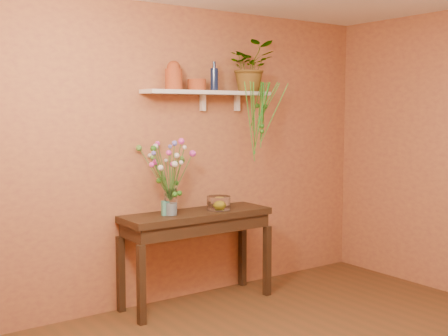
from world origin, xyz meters
The scene contains 13 objects.
room centered at (0.00, 0.00, 1.35)m, with size 4.04×4.04×2.70m.
sideboard centered at (-0.16, 1.76, 0.72)m, with size 1.39×0.45×0.85m.
wall_shelf centered at (0.06, 1.87, 1.92)m, with size 1.30×0.24×0.19m.
terracotta_jug centered at (-0.32, 1.87, 2.06)m, with size 0.19×0.19×0.25m.
terracotta_pot centered at (-0.06, 1.89, 1.99)m, with size 0.17×0.17×0.10m, color #AF3C21.
blue_bottle centered at (0.10, 1.85, 2.05)m, with size 0.10×0.10×0.27m.
spider_plant centered at (0.52, 1.84, 2.18)m, with size 0.43×0.37×0.48m, color #286618.
plant_fronds centered at (0.53, 1.69, 1.73)m, with size 0.57×0.26×0.75m.
glass_vase centered at (-0.43, 1.74, 0.94)m, with size 0.11×0.11×0.23m.
bouquet centered at (-0.45, 1.75, 1.30)m, with size 0.49×0.42×0.54m.
glass_bowl centered at (0.06, 1.71, 0.91)m, with size 0.21×0.21×0.13m.
lemon centered at (0.05, 1.69, 0.89)m, with size 0.09×0.09×0.09m, color yellow.
carton centered at (-0.48, 1.76, 0.91)m, with size 0.06×0.05×0.13m, color teal.
Camera 1 is at (-2.94, -2.59, 1.75)m, focal length 46.39 mm.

